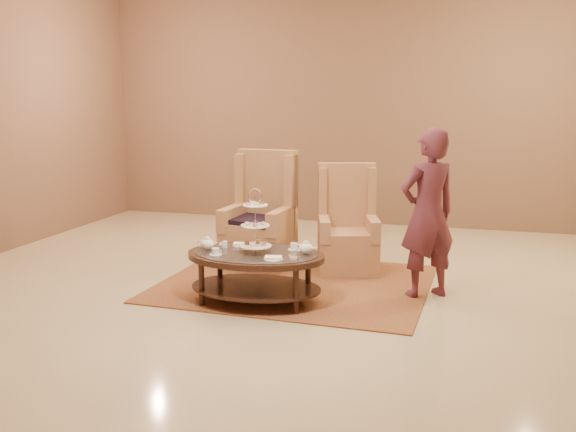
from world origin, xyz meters
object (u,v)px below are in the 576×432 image
(armchair_left, at_px, (261,227))
(person, at_px, (428,214))
(tea_table, at_px, (256,262))
(armchair_right, at_px, (347,235))

(armchair_left, bearing_deg, person, -16.30)
(tea_table, bearing_deg, armchair_right, 65.50)
(armchair_left, height_order, person, person)
(armchair_right, bearing_deg, armchair_left, 166.06)
(armchair_left, distance_m, person, 2.11)
(tea_table, height_order, armchair_right, armchair_right)
(tea_table, xyz_separation_m, armchair_right, (0.62, 1.41, 0.00))
(armchair_right, xyz_separation_m, person, (0.93, -0.75, 0.43))
(tea_table, bearing_deg, person, 22.08)
(armchair_right, relative_size, person, 0.72)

